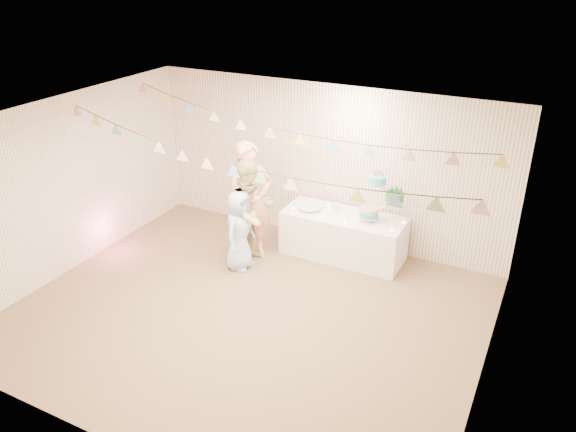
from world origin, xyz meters
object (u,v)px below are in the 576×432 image
at_px(cake_stand, 381,196).
at_px(person_child, 239,231).
at_px(person_adult_a, 250,202).
at_px(person_adult_b, 251,213).
at_px(table, 343,236).

relative_size(cake_stand, person_child, 0.61).
xyz_separation_m(person_adult_a, person_adult_b, (0.09, -0.12, -0.11)).
height_order(cake_stand, person_child, cake_stand).
bearing_deg(person_adult_a, table, -18.27).
height_order(table, cake_stand, cake_stand).
bearing_deg(person_adult_a, person_adult_b, -99.53).
distance_m(cake_stand, person_adult_b, 1.95).
bearing_deg(cake_stand, person_adult_b, -154.30).
xyz_separation_m(cake_stand, person_child, (-1.81, -1.08, -0.51)).
distance_m(cake_stand, person_child, 2.17).
bearing_deg(person_adult_b, person_child, -178.20).
height_order(cake_stand, person_adult_b, person_adult_b).
bearing_deg(table, person_adult_a, -152.24).
xyz_separation_m(person_adult_a, person_child, (0.01, -0.36, -0.32)).
height_order(person_adult_a, person_adult_b, person_adult_a).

